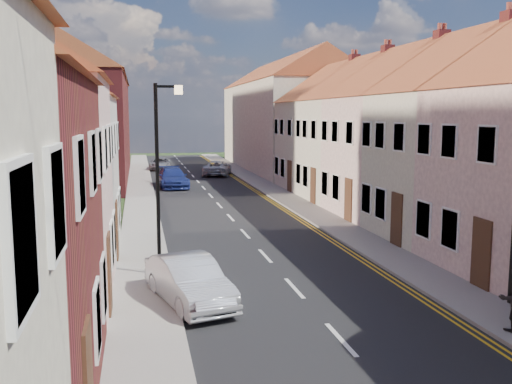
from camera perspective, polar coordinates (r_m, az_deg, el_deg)
road at (r=28.74m, az=-2.56°, el=-2.59°), size 7.00×90.00×0.02m
pavement_left at (r=28.38m, az=-11.38°, el=-2.76°), size 1.80×90.00×0.12m
pavement_right at (r=29.73m, az=5.84°, el=-2.17°), size 1.80×90.00×0.12m
cottage_r_cream_mid at (r=25.47m, az=21.14°, el=5.69°), size 8.30×5.20×9.00m
cottage_r_pink at (r=30.15m, az=15.57°, el=6.16°), size 8.30×6.00×9.00m
cottage_r_white_far at (r=35.04m, az=11.52°, el=6.48°), size 8.30×5.20×9.00m
cottage_r_cream_far at (r=40.06m, az=8.47°, el=6.68°), size 8.30×6.00×9.00m
block_right_far at (r=54.68m, az=2.92°, el=7.88°), size 8.30×24.20×10.50m
block_left_far at (r=48.16m, az=-17.61°, el=7.55°), size 8.30×24.20×10.50m
lamppost at (r=18.00m, az=-9.57°, el=2.46°), size 0.88×0.15×6.00m
car_mid at (r=15.86m, az=-6.71°, el=-8.83°), size 2.38×4.20×1.31m
car_far at (r=41.02m, az=-8.37°, el=1.42°), size 2.32×4.95×1.40m
car_distant at (r=54.34m, az=-9.55°, el=2.80°), size 2.22×4.25×1.14m
car_distant_b at (r=48.58m, az=-3.90°, el=2.39°), size 3.17×4.98×1.28m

